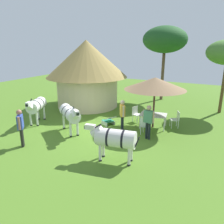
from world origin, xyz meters
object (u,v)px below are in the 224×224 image
(striped_lounge_chair, at_px, (109,121))
(guest_beside_umbrella, at_px, (148,119))
(zebra_nearest_camera, at_px, (114,138))
(zebra_by_umbrella, at_px, (70,114))
(thatched_hut, at_px, (87,70))
(patio_chair_near_lawn, at_px, (145,125))
(patio_dining_table, at_px, (153,116))
(zebra_toward_hut, at_px, (36,106))
(standing_watcher, at_px, (20,125))
(patio_chair_east_end, at_px, (136,113))
(patio_chair_near_hut, at_px, (176,118))
(guest_behind_table, at_px, (122,113))
(shade_umbrella, at_px, (155,84))
(acacia_tree_left_background, at_px, (165,40))

(striped_lounge_chair, bearing_deg, guest_beside_umbrella, -77.78)
(guest_beside_umbrella, distance_m, zebra_nearest_camera, 2.65)
(zebra_by_umbrella, bearing_deg, thatched_hut, -120.86)
(patio_chair_near_lawn, distance_m, zebra_by_umbrella, 3.81)
(zebra_by_umbrella, bearing_deg, patio_dining_table, 162.64)
(zebra_by_umbrella, bearing_deg, zebra_toward_hut, -60.84)
(standing_watcher, relative_size, zebra_by_umbrella, 0.87)
(patio_chair_east_end, distance_m, patio_chair_near_hut, 2.27)
(thatched_hut, height_order, patio_dining_table, thatched_hut)
(patio_chair_east_end, height_order, patio_chair_near_lawn, same)
(zebra_toward_hut, bearing_deg, patio_dining_table, 177.46)
(zebra_by_umbrella, bearing_deg, guest_behind_table, 156.94)
(guest_beside_umbrella, height_order, striped_lounge_chair, guest_beside_umbrella)
(standing_watcher, bearing_deg, thatched_hut, 148.93)
(guest_beside_umbrella, bearing_deg, patio_chair_near_hut, 81.11)
(patio_chair_near_lawn, bearing_deg, standing_watcher, -138.34)
(patio_dining_table, relative_size, zebra_nearest_camera, 0.70)
(patio_chair_east_end, bearing_deg, thatched_hut, -89.49)
(patio_dining_table, bearing_deg, zebra_toward_hut, -158.91)
(shade_umbrella, bearing_deg, zebra_toward_hut, -158.91)
(striped_lounge_chair, relative_size, zebra_by_umbrella, 0.50)
(guest_beside_umbrella, height_order, acacia_tree_left_background, acacia_tree_left_background)
(guest_behind_table, distance_m, acacia_tree_left_background, 8.65)
(patio_dining_table, distance_m, patio_chair_near_hut, 1.24)
(acacia_tree_left_background, bearing_deg, striped_lounge_chair, -97.53)
(acacia_tree_left_background, bearing_deg, thatched_hut, -133.48)
(guest_behind_table, distance_m, striped_lounge_chair, 1.39)
(patio_chair_east_end, xyz_separation_m, striped_lounge_chair, (-1.16, -1.22, -0.27))
(patio_chair_near_hut, xyz_separation_m, guest_beside_umbrella, (-0.86, -2.17, 0.48))
(guest_behind_table, height_order, striped_lounge_chair, guest_behind_table)
(shade_umbrella, relative_size, patio_chair_near_lawn, 3.58)
(patio_chair_near_hut, distance_m, zebra_toward_hut, 7.83)
(guest_beside_umbrella, relative_size, acacia_tree_left_background, 0.29)
(patio_chair_near_hut, height_order, zebra_by_umbrella, zebra_by_umbrella)
(guest_behind_table, bearing_deg, guest_beside_umbrella, -138.93)
(patio_chair_east_end, relative_size, zebra_nearest_camera, 0.41)
(patio_chair_near_hut, bearing_deg, patio_dining_table, 90.00)
(patio_chair_near_hut, height_order, acacia_tree_left_background, acacia_tree_left_background)
(patio_dining_table, xyz_separation_m, guest_behind_table, (-1.25, -1.28, 0.34))
(guest_beside_umbrella, distance_m, standing_watcher, 5.75)
(guest_beside_umbrella, bearing_deg, shade_umbrella, 111.67)
(standing_watcher, height_order, striped_lounge_chair, standing_watcher)
(patio_chair_east_end, bearing_deg, striped_lounge_chair, -22.76)
(zebra_by_umbrella, bearing_deg, shade_umbrella, 162.64)
(patio_chair_east_end, distance_m, patio_chair_near_lawn, 2.02)
(patio_chair_near_lawn, height_order, guest_beside_umbrella, guest_beside_umbrella)
(thatched_hut, xyz_separation_m, patio_dining_table, (5.59, -2.07, -1.98))
(striped_lounge_chair, bearing_deg, acacia_tree_left_background, 22.93)
(patio_chair_near_lawn, height_order, patio_chair_near_hut, same)
(patio_chair_east_end, distance_m, standing_watcher, 6.34)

